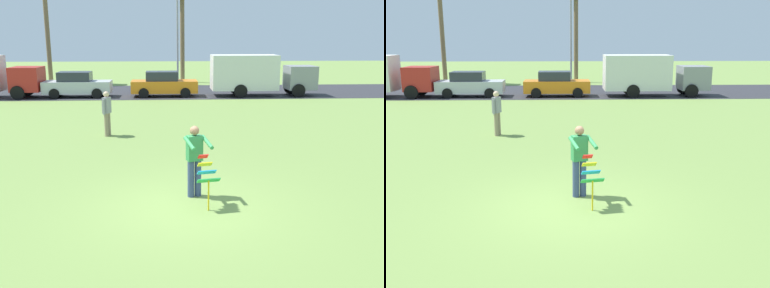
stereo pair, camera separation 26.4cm
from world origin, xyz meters
TOP-DOWN VIEW (x-y plane):
  - ground_plane at (0.00, 0.00)m, footprint 120.00×120.00m
  - road_strip at (0.00, 21.14)m, footprint 120.00×8.00m
  - person_kite_flyer at (0.19, 0.62)m, footprint 0.68×0.75m
  - kite_held at (0.41, -0.10)m, footprint 0.53×0.68m
  - parked_car_silver at (-6.12, 18.74)m, footprint 4.21×1.85m
  - parked_car_orange at (-0.63, 18.74)m, footprint 4.22×1.87m
  - parked_truck_grey_van at (5.36, 18.74)m, footprint 6.71×2.15m
  - streetlight_pole at (0.44, 25.96)m, footprint 0.24×1.65m
  - person_walker_near at (-2.75, 7.39)m, footprint 0.32×0.55m

SIDE VIEW (x-z plane):
  - ground_plane at x=0.00m, z-range 0.00..0.00m
  - road_strip at x=0.00m, z-range 0.00..0.01m
  - parked_car_silver at x=-6.12m, z-range -0.03..1.57m
  - parked_car_orange at x=-0.63m, z-range -0.03..1.57m
  - kite_held at x=0.41m, z-range 0.21..1.37m
  - person_walker_near at x=-2.75m, z-range 0.07..1.80m
  - person_kite_flyer at x=0.19m, z-range 0.09..1.82m
  - parked_truck_grey_van at x=5.36m, z-range 0.10..2.72m
  - streetlight_pole at x=0.44m, z-range 0.50..7.50m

